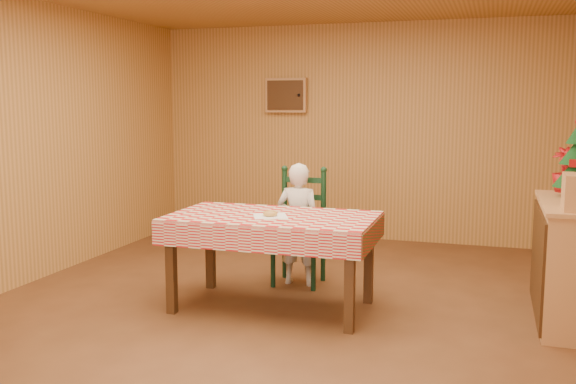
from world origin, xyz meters
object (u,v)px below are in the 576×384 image
object	(u,v)px
dining_table	(272,225)
seated_child	(299,224)
ladder_chair	(300,229)
shelf_unit	(573,262)

from	to	relation	value
dining_table	seated_child	distance (m)	0.74
dining_table	ladder_chair	distance (m)	0.81
shelf_unit	dining_table	bearing A→B (deg)	-170.31
dining_table	seated_child	size ratio (longest dim) A/B	1.47
ladder_chair	shelf_unit	bearing A→B (deg)	-9.86
dining_table	seated_child	bearing A→B (deg)	90.00
seated_child	shelf_unit	world-z (taller)	seated_child
ladder_chair	seated_child	size ratio (longest dim) A/B	0.96
ladder_chair	shelf_unit	world-z (taller)	ladder_chair
seated_child	shelf_unit	distance (m)	2.31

